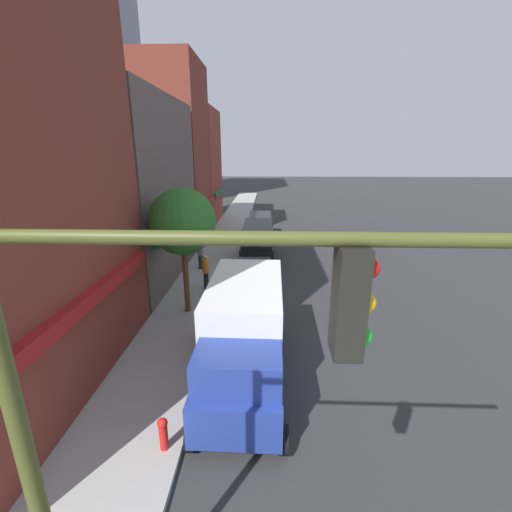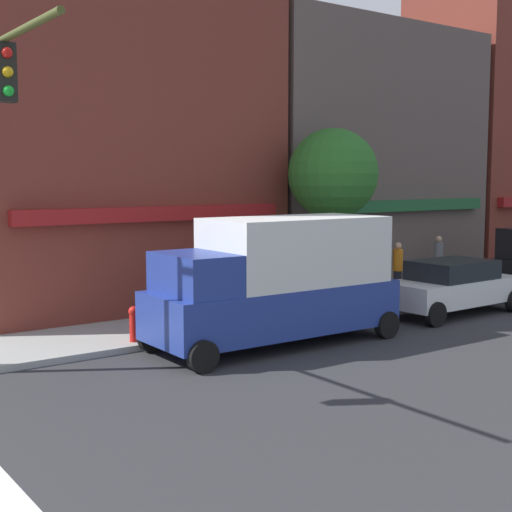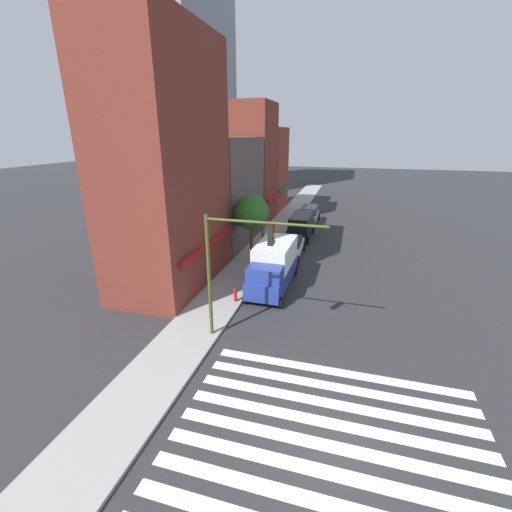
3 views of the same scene
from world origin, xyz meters
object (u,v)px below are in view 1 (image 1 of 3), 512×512
suv_silver (260,225)px  street_tree (182,222)px  pedestrian_orange_vest (206,271)px  box_truck_blue (245,332)px  van_black (258,241)px  pedestrian_grey_coat (200,254)px  traffic_signal (153,421)px  sedan_white (254,279)px  fire_hydrant (163,432)px

suv_silver → street_tree: 14.61m
street_tree → pedestrian_orange_vest: bearing=-8.2°
box_truck_blue → street_tree: 5.70m
box_truck_blue → van_black: 12.15m
pedestrian_grey_coat → pedestrian_orange_vest: bearing=-0.6°
traffic_signal → sedan_white: 13.61m
sedan_white → van_black: 5.69m
pedestrian_grey_coat → street_tree: bearing=-11.3°
sedan_white → street_tree: (-2.19, 2.80, 3.25)m
box_truck_blue → traffic_signal: bearing=177.6°
sedan_white → street_tree: bearing=127.1°
pedestrian_grey_coat → fire_hydrant: bearing=-9.4°
street_tree → van_black: bearing=-19.6°
sedan_white → suv_silver: bearing=-0.9°
van_black → pedestrian_orange_vest: size_ratio=2.83×
box_truck_blue → van_black: bearing=0.8°
traffic_signal → street_tree: bearing=12.5°
van_black → pedestrian_grey_coat: van_black is taller
traffic_signal → van_black: 19.06m
van_black → fire_hydrant: van_black is taller
suv_silver → sedan_white: bearing=178.6°
traffic_signal → fire_hydrant: bearing=19.7°
suv_silver → fire_hydrant: (-21.23, 1.70, -0.42)m
van_black → suv_silver: size_ratio=1.06×
suv_silver → fire_hydrant: size_ratio=5.64×
traffic_signal → box_truck_blue: size_ratio=1.03×
box_truck_blue → fire_hydrant: bearing=150.8°
pedestrian_grey_coat → street_tree: 6.36m
traffic_signal → pedestrian_grey_coat: 17.10m
traffic_signal → pedestrian_grey_coat: size_ratio=3.62×
pedestrian_grey_coat → fire_hydrant: (-12.80, -1.61, -0.46)m
sedan_white → fire_hydrant: size_ratio=5.26×
box_truck_blue → van_black: size_ratio=1.24×
van_black → pedestrian_grey_coat: bearing=124.9°
suv_silver → traffic_signal: bearing=177.7°
box_truck_blue → street_tree: street_tree is taller
van_black → pedestrian_grey_coat: size_ratio=2.83×
sedan_white → fire_hydrant: bearing=168.8°
pedestrian_grey_coat → street_tree: (-5.57, -0.51, 3.02)m
suv_silver → pedestrian_orange_vest: (-11.48, 2.43, 0.04)m
box_truck_blue → fire_hydrant: (-2.94, 1.70, -0.97)m
pedestrian_grey_coat → sedan_white: bearing=27.8°
van_black → pedestrian_grey_coat: 4.03m
box_truck_blue → van_black: (12.14, -0.00, -0.30)m
fire_hydrant → suv_silver: bearing=-4.6°
street_tree → sedan_white: bearing=-52.0°
street_tree → suv_silver: bearing=-11.3°
box_truck_blue → pedestrian_orange_vest: bearing=20.5°
traffic_signal → sedan_white: bearing=-1.6°
van_black → pedestrian_grey_coat: (-2.29, 3.31, -0.21)m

